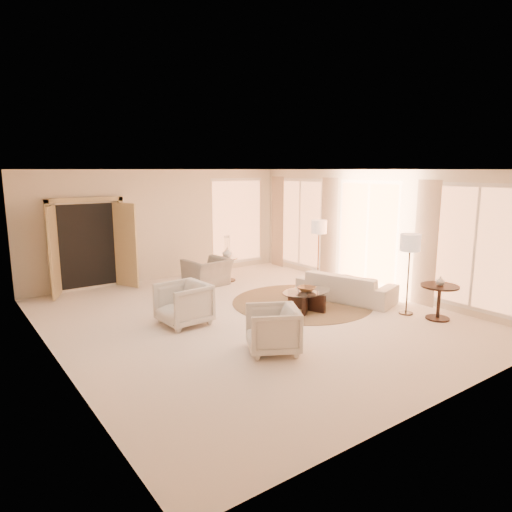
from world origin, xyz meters
TOP-DOWN VIEW (x-y plane):
  - room at (0.00, 0.00)m, footprint 7.04×8.04m
  - windows_right at (3.45, 0.10)m, footprint 0.10×6.40m
  - window_back_corner at (2.30, 3.95)m, footprint 1.70×0.10m
  - curtains_right at (3.40, 1.00)m, footprint 0.06×5.20m
  - french_doors at (-1.90, 3.82)m, footprint 1.95×0.66m
  - area_rug at (1.46, 0.19)m, footprint 3.84×3.84m
  - sofa at (2.38, -0.20)m, footprint 1.41×2.23m
  - armchair_left at (-1.22, 0.42)m, footprint 0.83×0.88m
  - armchair_right at (-0.68, -1.54)m, footprint 1.00×1.02m
  - accent_chair at (0.57, 2.67)m, footprint 1.08×0.78m
  - coffee_table at (1.17, -0.27)m, footprint 1.34×1.34m
  - end_table at (2.83, -2.14)m, footprint 0.70×0.70m
  - side_table at (1.21, 2.77)m, footprint 0.52×0.52m
  - floor_lamp_near at (2.90, 1.23)m, footprint 0.38×0.38m
  - floor_lamp_far at (2.61, -1.59)m, footprint 0.39×0.39m
  - bowl at (1.17, -0.27)m, footprint 0.45×0.45m
  - end_vase at (2.83, -2.14)m, footprint 0.21×0.21m
  - side_vase at (1.21, 2.77)m, footprint 0.32×0.32m

SIDE VIEW (x-z plane):
  - area_rug at x=1.46m, z-range 0.00..0.01m
  - coffee_table at x=1.17m, z-range 0.05..0.45m
  - sofa at x=2.38m, z-range 0.00..0.61m
  - side_table at x=1.21m, z-range 0.06..0.66m
  - armchair_right at x=-0.68m, z-range 0.00..0.79m
  - armchair_left at x=-1.22m, z-range 0.00..0.85m
  - accent_chair at x=0.57m, z-range 0.00..0.88m
  - bowl at x=1.17m, z-range 0.40..0.49m
  - end_table at x=2.83m, z-range 0.12..0.79m
  - side_vase at x=1.21m, z-range 0.60..0.86m
  - end_vase at x=2.83m, z-range 0.66..0.83m
  - french_doors at x=-1.90m, z-range -0.01..2.15m
  - curtains_right at x=3.40m, z-range 0.00..2.60m
  - floor_lamp_near at x=2.90m, z-range 0.56..2.14m
  - windows_right at x=3.45m, z-range 0.15..2.55m
  - window_back_corner at x=2.30m, z-range 0.15..2.55m
  - floor_lamp_far at x=2.61m, z-range 0.56..2.15m
  - room at x=0.00m, z-range -0.02..2.81m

